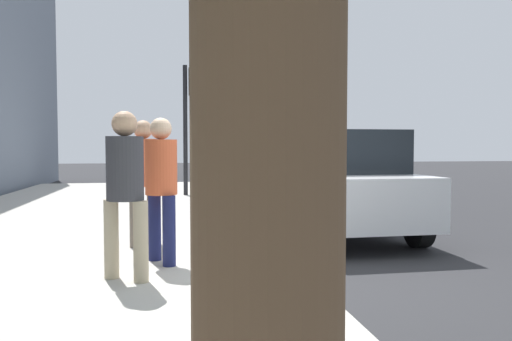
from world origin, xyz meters
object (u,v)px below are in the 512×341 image
object	(u,v)px
parking_officer	(143,172)
traffic_signal	(189,108)
pedestrian_at_meter	(161,179)
parked_sedan_near	(333,182)
parking_meter	(231,174)
pedestrian_bystander	(125,182)

from	to	relation	value
parking_officer	traffic_signal	size ratio (longest dim) A/B	0.48
pedestrian_at_meter	parked_sedan_near	size ratio (longest dim) A/B	0.38
parking_officer	parking_meter	bearing A→B (deg)	1.34
pedestrian_at_meter	parking_officer	world-z (taller)	parking_officer
parking_meter	parked_sedan_near	bearing A→B (deg)	-45.30
pedestrian_at_meter	pedestrian_bystander	world-z (taller)	pedestrian_bystander
parking_meter	parked_sedan_near	xyz separation A→B (m)	(1.99, -2.01, -0.27)
parking_meter	pedestrian_at_meter	world-z (taller)	pedestrian_at_meter
parking_officer	traffic_signal	distance (m)	7.26
pedestrian_bystander	parking_officer	size ratio (longest dim) A/B	1.00
parked_sedan_near	traffic_signal	xyz separation A→B (m)	(5.83, 2.22, 1.68)
parking_meter	pedestrian_at_meter	distance (m)	0.95
parking_meter	parked_sedan_near	distance (m)	2.85
parked_sedan_near	parking_meter	bearing A→B (deg)	134.70
parking_officer	parked_sedan_near	world-z (taller)	parking_officer
pedestrian_bystander	parked_sedan_near	distance (m)	4.47
pedestrian_at_meter	parking_officer	bearing A→B (deg)	75.35
parking_officer	parked_sedan_near	distance (m)	3.38
pedestrian_bystander	parked_sedan_near	world-z (taller)	pedestrian_bystander
pedestrian_bystander	traffic_signal	world-z (taller)	traffic_signal
parking_officer	traffic_signal	bearing A→B (deg)	118.19
parked_sedan_near	traffic_signal	distance (m)	6.46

